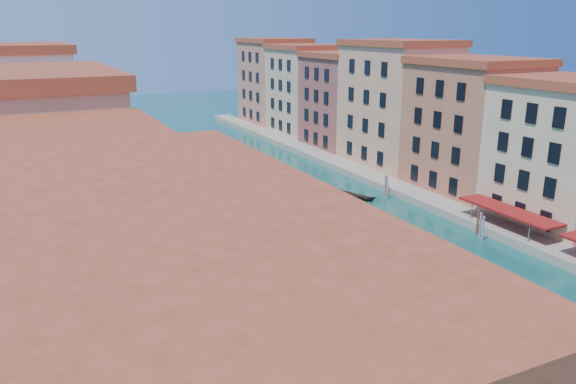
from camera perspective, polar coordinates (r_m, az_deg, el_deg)
name	(u,v)px	position (r m, az deg, el deg)	size (l,w,h in m)	color
left_bank_palazzos	(24,149)	(69.88, -25.24, 4.01)	(12.80, 128.40, 21.00)	beige
right_bank_palazzos	(420,115)	(90.02, 13.28, 7.59)	(12.80, 128.40, 21.00)	#AD4642
quay	(375,179)	(87.13, 8.78, 1.34)	(4.00, 140.00, 1.00)	gray
mooring_poles_right	(566,262)	(60.00, 26.42, -6.40)	(1.44, 54.24, 3.20)	brown
vaporetto_near	(260,368)	(38.48, -2.83, -17.38)	(8.47, 21.14, 3.07)	silver
vaporetto_far	(217,185)	(79.85, -7.25, 0.74)	(15.72, 21.28, 3.26)	white
gondola_fore	(451,297)	(51.17, 16.25, -10.21)	(4.34, 12.67, 2.57)	black
gondola_far	(344,192)	(79.98, 5.67, -0.03)	(4.71, 11.08, 1.63)	black
motorboat_mid	(336,244)	(60.17, 4.95, -5.29)	(3.04, 7.94, 1.61)	white
motorboat_far	(229,150)	(107.53, -6.00, 4.30)	(4.33, 6.74, 1.34)	silver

